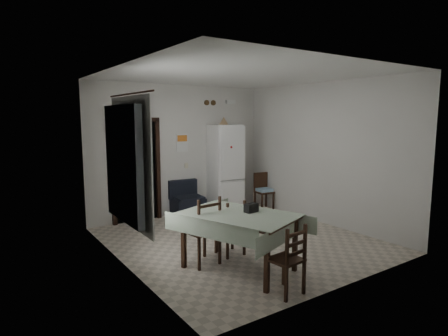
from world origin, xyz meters
TOP-DOWN VIEW (x-y plane):
  - ground at (0.00, 0.00)m, footprint 4.50×4.50m
  - ceiling at (0.00, 0.00)m, footprint 4.20×4.50m
  - wall_back at (0.00, 2.25)m, footprint 4.20×0.02m
  - wall_front at (0.00, -2.25)m, footprint 4.20×0.02m
  - wall_left at (-2.10, 0.00)m, footprint 0.02×4.50m
  - wall_right at (2.10, 0.00)m, footprint 0.02×4.50m
  - doorway at (-1.05, 2.45)m, footprint 1.06×0.52m
  - window_recess at (-2.15, -0.20)m, footprint 0.10×1.20m
  - curtain at (-2.04, -0.20)m, footprint 0.02×1.45m
  - curtain_rod at (-2.03, -0.20)m, footprint 0.02×1.60m
  - calendar at (0.05, 2.24)m, footprint 0.28×0.02m
  - calendar_image at (0.05, 2.23)m, footprint 0.24×0.01m
  - light_switch at (0.15, 2.24)m, footprint 0.08×0.02m
  - vent_left at (0.70, 2.23)m, footprint 0.12×0.03m
  - vent_right at (0.88, 2.23)m, footprint 0.12×0.03m
  - emergency_light at (1.35, 2.21)m, footprint 0.25×0.07m
  - fridge at (0.98, 1.93)m, footprint 0.72×0.72m
  - tan_cone at (0.94, 1.89)m, footprint 0.22×0.22m
  - navy_seat at (0.01, 1.93)m, footprint 0.72×0.70m
  - corner_chair at (1.87, 1.53)m, footprint 0.42×0.42m
  - dining_table at (-0.78, -1.03)m, footprint 1.53×1.85m
  - black_bag at (-0.59, -1.06)m, footprint 0.21×0.14m
  - dining_chair_far_left at (-1.11, -0.55)m, footprint 0.48×0.48m
  - dining_chair_far_right at (-0.54, -0.46)m, footprint 0.38×0.38m
  - dining_chair_near_head at (-0.75, -1.96)m, footprint 0.42×0.42m

SIDE VIEW (x-z plane):
  - ground at x=0.00m, z-range 0.00..0.00m
  - navy_seat at x=0.01m, z-range 0.00..0.80m
  - dining_table at x=-0.78m, z-range 0.00..0.83m
  - corner_chair at x=1.87m, z-range 0.00..0.86m
  - dining_chair_far_right at x=-0.54m, z-range 0.00..0.89m
  - dining_chair_near_head at x=-0.75m, z-range 0.00..0.90m
  - dining_chair_far_left at x=-1.11m, z-range 0.00..1.03m
  - black_bag at x=-0.59m, z-range 0.83..0.95m
  - fridge at x=0.98m, z-range 0.00..2.02m
  - doorway at x=-1.05m, z-range -0.05..2.17m
  - light_switch at x=0.15m, z-range 1.04..1.16m
  - wall_back at x=0.00m, z-range 0.00..2.90m
  - wall_front at x=0.00m, z-range 0.00..2.90m
  - wall_left at x=-2.10m, z-range 0.00..2.90m
  - wall_right at x=2.10m, z-range 0.00..2.90m
  - window_recess at x=-2.15m, z-range 0.75..2.35m
  - curtain at x=-2.04m, z-range 0.62..2.48m
  - calendar at x=0.05m, z-range 1.42..1.82m
  - calendar_image at x=0.05m, z-range 1.65..1.79m
  - tan_cone at x=0.94m, z-range 2.02..2.19m
  - curtain_rod at x=-2.03m, z-range 2.49..2.51m
  - vent_left at x=0.70m, z-range 2.46..2.58m
  - vent_right at x=0.88m, z-range 2.46..2.58m
  - emergency_light at x=1.35m, z-range 2.50..2.59m
  - ceiling at x=0.00m, z-range 2.89..2.91m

